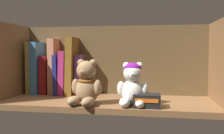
{
  "coord_description": "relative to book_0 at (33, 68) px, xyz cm",
  "views": [
    {
      "loc": [
        15.88,
        -87.18,
        19.32
      ],
      "look_at": [
        1.4,
        0.0,
        14.03
      ],
      "focal_mm": 39.64,
      "sensor_mm": 36.0,
      "label": 1
    }
  ],
  "objects": [
    {
      "name": "book_3",
      "position": [
        9.73,
        0.0,
        0.7
      ],
      "size": [
        2.77,
        9.05,
        22.89
      ],
      "primitive_type": "cube",
      "color": "tan",
      "rests_on": "shelf_board"
    },
    {
      "name": "small_product_box",
      "position": [
        48.75,
        -20.38,
        -8.66
      ],
      "size": [
        8.4,
        5.97,
        4.18
      ],
      "color": "black",
      "rests_on": "shelf_board"
    },
    {
      "name": "shelf_side_panel_left",
      "position": [
        -3.38,
        -11.08,
        2.32
      ],
      "size": [
        1.6,
        29.46,
        30.13
      ],
      "primitive_type": "cube",
      "color": "brown",
      "rests_on": "ground"
    },
    {
      "name": "teddy_bear_smaller",
      "position": [
        44.06,
        -18.27,
        -4.06
      ],
      "size": [
        10.29,
        10.46,
        14.09
      ],
      "color": "white",
      "rests_on": "shelf_board"
    },
    {
      "name": "book_2",
      "position": [
        6.38,
        0.0,
        -2.94
      ],
      "size": [
        2.96,
        10.35,
        15.62
      ],
      "primitive_type": "cube",
      "color": "maroon",
      "rests_on": "shelf_board"
    },
    {
      "name": "book_7",
      "position": [
        21.16,
        0.0,
        -2.6
      ],
      "size": [
        2.99,
        9.61,
        16.36
      ],
      "primitive_type": "cube",
      "rotation": [
        0.0,
        -0.03,
        0.0
      ],
      "color": "#783F93",
      "rests_on": "shelf_board"
    },
    {
      "name": "book_0",
      "position": [
        0.0,
        0.0,
        0.0
      ],
      "size": [
        2.16,
        9.7,
        21.49
      ],
      "primitive_type": "cube",
      "color": "#A5974E",
      "rests_on": "shelf_board"
    },
    {
      "name": "shelf_board",
      "position": [
        34.64,
        -11.08,
        -11.75
      ],
      "size": [
        74.43,
        27.06,
        2.0
      ],
      "primitive_type": "cube",
      "color": "brown",
      "rests_on": "ground"
    },
    {
      "name": "shelf_side_panel_right",
      "position": [
        72.66,
        -11.08,
        2.32
      ],
      "size": [
        1.6,
        29.46,
        30.13
      ],
      "primitive_type": "cube",
      "color": "brown",
      "rests_on": "ground"
    },
    {
      "name": "teddy_bear_larger",
      "position": [
        28.7,
        -19.5,
        -4.34
      ],
      "size": [
        11.26,
        11.68,
        15.02
      ],
      "color": "#93704C",
      "rests_on": "shelf_board"
    },
    {
      "name": "book_4",
      "position": [
        12.43,
        0.0,
        -2.63
      ],
      "size": [
        1.98,
        14.18,
        16.26
      ],
      "primitive_type": "cube",
      "rotation": [
        0.0,
        -0.02,
        0.0
      ],
      "color": "navy",
      "rests_on": "shelf_board"
    },
    {
      "name": "book_5",
      "position": [
        14.95,
        0.0,
        -1.84
      ],
      "size": [
        2.91,
        13.9,
        17.88
      ],
      "primitive_type": "cube",
      "rotation": [
        0.0,
        0.03,
        0.0
      ],
      "color": "#A92866",
      "rests_on": "shelf_board"
    },
    {
      "name": "book_6",
      "position": [
        18.03,
        0.0,
        0.9
      ],
      "size": [
        3.41,
        14.0,
        23.36
      ],
      "primitive_type": "cube",
      "rotation": [
        0.0,
        0.03,
        0.0
      ],
      "color": "brown",
      "rests_on": "shelf_board"
    },
    {
      "name": "book_1",
      "position": [
        2.99,
        0.0,
        -0.0
      ],
      "size": [
        2.84,
        12.59,
        21.49
      ],
      "primitive_type": "cube",
      "color": "teal",
      "rests_on": "shelf_board"
    },
    {
      "name": "shelf_back_panel",
      "position": [
        34.64,
        3.05,
        2.32
      ],
      "size": [
        76.83,
        1.2,
        30.13
      ],
      "primitive_type": "cube",
      "color": "brown",
      "rests_on": "ground"
    }
  ]
}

